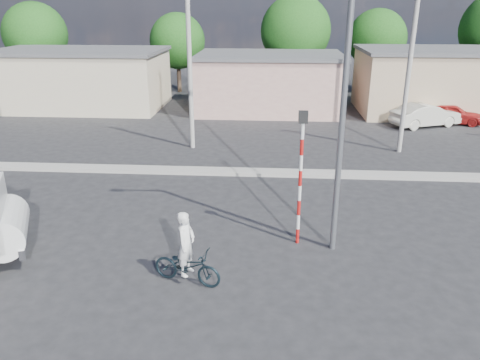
# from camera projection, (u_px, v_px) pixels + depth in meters

# --- Properties ---
(ground_plane) EXTENTS (120.00, 120.00, 0.00)m
(ground_plane) POSITION_uv_depth(u_px,v_px,m) (193.00, 263.00, 14.10)
(ground_plane) COLOR #252527
(ground_plane) RESTS_ON ground
(median) EXTENTS (40.00, 0.80, 0.16)m
(median) POSITION_uv_depth(u_px,v_px,m) (221.00, 171.00, 21.53)
(median) COLOR #99968E
(median) RESTS_ON ground
(bicycle) EXTENTS (2.12, 1.24, 1.05)m
(bicycle) POSITION_uv_depth(u_px,v_px,m) (187.00, 266.00, 12.91)
(bicycle) COLOR black
(bicycle) RESTS_ON ground
(cyclist) EXTENTS (0.62, 0.77, 1.85)m
(cyclist) POSITION_uv_depth(u_px,v_px,m) (187.00, 253.00, 12.77)
(cyclist) COLOR white
(cyclist) RESTS_ON ground
(car_cream) EXTENTS (4.69, 3.15, 1.46)m
(car_cream) POSITION_uv_depth(u_px,v_px,m) (425.00, 115.00, 29.53)
(car_cream) COLOR beige
(car_cream) RESTS_ON ground
(car_red) EXTENTS (4.14, 2.50, 1.32)m
(car_red) POSITION_uv_depth(u_px,v_px,m) (451.00, 113.00, 30.35)
(car_red) COLOR #AC1D1C
(car_red) RESTS_ON ground
(traffic_pole) EXTENTS (0.28, 0.18, 4.36)m
(traffic_pole) POSITION_uv_depth(u_px,v_px,m) (301.00, 168.00, 14.37)
(traffic_pole) COLOR red
(traffic_pole) RESTS_ON ground
(streetlight) EXTENTS (2.34, 0.22, 9.00)m
(streetlight) POSITION_uv_depth(u_px,v_px,m) (339.00, 93.00, 13.19)
(streetlight) COLOR slate
(streetlight) RESTS_ON ground
(building_row) EXTENTS (37.80, 7.30, 4.44)m
(building_row) POSITION_uv_depth(u_px,v_px,m) (257.00, 80.00, 33.80)
(building_row) COLOR beige
(building_row) RESTS_ON ground
(tree_row) EXTENTS (51.24, 7.43, 8.42)m
(tree_row) POSITION_uv_depth(u_px,v_px,m) (337.00, 34.00, 38.49)
(tree_row) COLOR #38281E
(tree_row) RESTS_ON ground
(utility_poles) EXTENTS (35.40, 0.24, 8.00)m
(utility_poles) POSITION_uv_depth(u_px,v_px,m) (293.00, 72.00, 23.65)
(utility_poles) COLOR #99968E
(utility_poles) RESTS_ON ground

